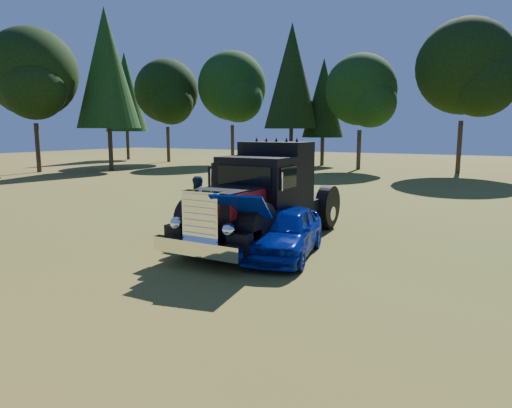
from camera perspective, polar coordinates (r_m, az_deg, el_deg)
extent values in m
plane|color=#425F1C|center=(12.99, -9.02, -5.87)|extent=(120.00, 120.00, 0.00)
cylinder|color=#2D2116|center=(56.33, -15.75, 7.57)|extent=(0.36, 0.36, 4.32)
cone|color=black|center=(56.49, -16.00, 13.30)|extent=(4.80, 4.80, 9.00)
cylinder|color=#2D2116|center=(50.85, -10.91, 7.32)|extent=(0.36, 0.36, 3.78)
sphere|color=black|center=(51.01, -11.11, 13.69)|extent=(6.72, 6.72, 6.72)
sphere|color=black|center=(49.47, -10.57, 12.39)|extent=(4.62, 4.62, 4.62)
cylinder|color=#2D2116|center=(48.31, -2.95, 7.49)|extent=(0.36, 0.36, 3.96)
sphere|color=black|center=(48.51, -3.01, 14.52)|extent=(7.04, 7.04, 7.04)
sphere|color=black|center=(46.96, -2.19, 13.09)|extent=(4.84, 4.84, 4.84)
cylinder|color=#2D2116|center=(44.50, 4.40, 7.80)|extent=(0.36, 0.36, 4.68)
cone|color=black|center=(44.78, 4.50, 15.64)|extent=(5.20, 5.20, 9.75)
cylinder|color=#2D2116|center=(41.07, 12.73, 6.62)|extent=(0.36, 0.36, 3.42)
sphere|color=black|center=(41.19, 12.98, 13.76)|extent=(6.08, 6.08, 6.08)
sphere|color=black|center=(40.06, 14.20, 12.22)|extent=(4.18, 4.18, 4.18)
cylinder|color=#2D2116|center=(40.00, 24.06, 6.51)|extent=(0.36, 0.36, 4.14)
sphere|color=black|center=(40.28, 24.65, 15.36)|extent=(7.36, 7.36, 7.36)
sphere|color=black|center=(39.12, 26.45, 13.41)|extent=(5.06, 5.06, 5.06)
cylinder|color=#2D2116|center=(40.80, -17.75, 7.28)|extent=(0.36, 0.36, 4.68)
cone|color=black|center=(41.11, -18.18, 15.82)|extent=(5.20, 5.20, 9.75)
cylinder|color=#2D2116|center=(41.40, -25.62, 6.35)|extent=(0.36, 0.36, 3.96)
sphere|color=black|center=(41.63, -26.20, 14.53)|extent=(7.04, 7.04, 7.04)
sphere|color=black|center=(39.93, -26.02, 12.90)|extent=(4.84, 4.84, 4.84)
cylinder|color=#2D2116|center=(45.23, 8.29, 7.05)|extent=(0.36, 0.36, 3.57)
cone|color=black|center=(45.31, 8.43, 12.96)|extent=(3.97, 3.97, 7.45)
cylinder|color=black|center=(12.65, -7.90, -3.67)|extent=(0.32, 1.10, 1.10)
cylinder|color=black|center=(11.53, 0.47, -4.85)|extent=(0.32, 1.10, 1.10)
cylinder|color=black|center=(16.65, 2.15, -0.52)|extent=(0.32, 1.10, 1.10)
cylinder|color=black|center=(15.81, 8.93, -1.13)|extent=(0.32, 1.10, 1.10)
cylinder|color=black|center=(16.50, 3.17, -0.61)|extent=(0.32, 1.10, 1.10)
cylinder|color=black|center=(15.93, 7.82, -1.03)|extent=(0.32, 1.10, 1.10)
cube|color=black|center=(14.24, 1.84, -1.87)|extent=(1.60, 6.40, 0.28)
cube|color=white|center=(11.07, -7.48, -5.52)|extent=(2.50, 0.22, 0.36)
cube|color=white|center=(11.15, -6.63, -1.71)|extent=(1.05, 0.30, 1.30)
cube|color=black|center=(11.99, -3.69, -0.66)|extent=(1.35, 1.80, 1.10)
cube|color=maroon|center=(12.34, -6.38, 0.52)|extent=(0.02, 1.80, 0.60)
cube|color=maroon|center=(11.60, -0.84, 0.03)|extent=(0.02, 1.80, 0.60)
cylinder|color=black|center=(12.51, -7.57, -1.94)|extent=(0.55, 1.24, 1.24)
cylinder|color=black|center=(11.49, 0.04, -2.85)|extent=(0.55, 1.24, 1.24)
sphere|color=white|center=(11.60, -9.94, -2.36)|extent=(0.32, 0.32, 0.32)
sphere|color=white|center=(10.70, -3.44, -3.21)|extent=(0.32, 0.32, 0.32)
cube|color=black|center=(13.26, -0.04, 1.39)|extent=(2.05, 1.30, 2.10)
cube|color=black|center=(12.63, -1.54, 3.29)|extent=(1.70, 0.05, 0.65)
cube|color=black|center=(14.37, 2.51, 2.79)|extent=(2.05, 1.30, 2.50)
cube|color=black|center=(15.96, 5.18, 0.49)|extent=(2.00, 2.00, 0.35)
cube|color=black|center=(14.64, -4.19, 1.70)|extent=(1.10, 0.07, 1.50)
cube|color=#913C15|center=(14.70, -4.08, 1.15)|extent=(0.85, 0.03, 0.75)
imported|color=#070BAD|center=(12.28, 3.63, -3.43)|extent=(2.36, 4.16, 1.34)
cube|color=#070BAD|center=(10.85, -1.85, -0.34)|extent=(1.47, 1.18, 0.67)
imported|color=#1C2441|center=(13.57, -6.57, -1.44)|extent=(0.63, 0.74, 1.72)
imported|color=#1A1C3D|center=(15.28, -7.07, 0.01)|extent=(1.15, 1.13, 1.86)
imported|color=#093237|center=(39.18, -1.83, 5.11)|extent=(2.98, 3.83, 1.22)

